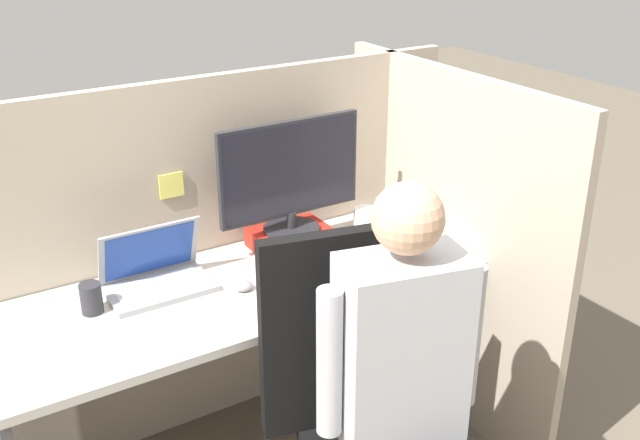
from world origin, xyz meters
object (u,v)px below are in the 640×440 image
Objects in this scene: paper_box at (292,239)px; pen_cup at (91,298)px; office_chair at (367,417)px; coffee_mug at (364,218)px; stapler at (400,226)px; laptop at (157,277)px; carrot_toy at (299,288)px; monitor at (290,175)px; person at (416,382)px.

pen_cup reaches higher than paper_box.
coffee_mug is at bearing 55.92° from office_chair.
office_chair is at bearing -103.24° from paper_box.
laptop is at bearing 175.65° from stapler.
stapler is 0.61m from carrot_toy.
carrot_toy is (-0.16, -0.32, -0.26)m from monitor.
monitor is at bearing 165.01° from stapler.
carrot_toy is at bearing 91.97° from person.
pen_cup is at bearing -174.20° from monitor.
carrot_toy is 0.11× the size of office_chair.
coffee_mug reaches higher than carrot_toy.
laptop is at bearing -177.72° from coffee_mug.
office_chair is (0.36, -0.71, -0.25)m from laptop.
coffee_mug is 0.86× the size of pen_cup.
stapler is 0.13× the size of person.
laptop is 0.96m from stapler.
monitor is at bearing 90.00° from paper_box.
person is (0.02, -0.59, -0.02)m from carrot_toy.
office_chair reaches higher than pen_cup.
pen_cup is at bearing 178.34° from stapler.
paper_box is 0.25m from monitor.
coffee_mug reaches higher than stapler.
office_chair is at bearing -103.19° from monitor.
pen_cup is at bearing 131.43° from office_chair.
carrot_toy is (0.38, -0.28, -0.02)m from laptop.
coffee_mug is at bearing 2.28° from laptop.
paper_box is at bearing 165.37° from stapler.
office_chair is at bearing -133.08° from stapler.
monitor is at bearing 64.11° from carrot_toy.
stapler is at bearing -14.99° from monitor.
laptop is at bearing -176.11° from paper_box.
stapler is at bearing 20.12° from carrot_toy.
person reaches higher than carrot_toy.
monitor is 6.45× the size of coffee_mug.
carrot_toy is 1.14× the size of pen_cup.
stapler is at bearing 55.25° from person.
monitor is 0.51× the size of office_chair.
laptop reaches higher than carrot_toy.
person is at bearing -98.53° from paper_box.
pen_cup is at bearing 127.02° from person.
paper_box is 0.33m from coffee_mug.
stapler is 1.95× the size of coffee_mug.
paper_box is at bearing 81.47° from person.
person is (-0.14, -0.91, -0.28)m from monitor.
person is at bearing -117.05° from coffee_mug.
carrot_toy is at bearing -116.08° from paper_box.
paper_box is 0.43m from stapler.
carrot_toy is (-0.16, -0.32, -0.01)m from paper_box.
pen_cup is at bearing -176.19° from coffee_mug.
laptop reaches higher than pen_cup.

